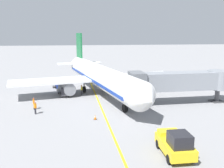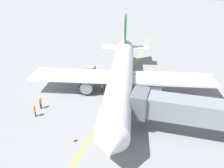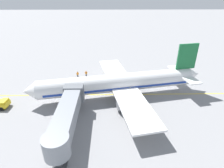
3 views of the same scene
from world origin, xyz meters
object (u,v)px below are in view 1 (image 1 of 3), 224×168
(parked_airliner, at_px, (99,76))
(pushback_tractor, at_px, (175,144))
(baggage_cart_third_in_train, at_px, (60,85))
(ground_crew_loader, at_px, (35,107))
(ground_crew_marshaller, at_px, (82,89))
(baggage_cart_front, at_px, (65,91))
(baggage_cart_tail_end, at_px, (56,83))
(baggage_tug_lead, at_px, (61,86))
(baggage_cart_second_in_train, at_px, (62,88))
(safety_cone_nose_left, at_px, (95,117))
(jet_bridge, at_px, (181,81))
(ground_crew_wing_walker, at_px, (34,103))

(parked_airliner, xyz_separation_m, pushback_tractor, (-3.82, 23.94, -2.09))
(pushback_tractor, xyz_separation_m, baggage_cart_third_in_train, (10.78, -27.98, -0.15))
(baggage_cart_third_in_train, relative_size, ground_crew_loader, 1.73)
(pushback_tractor, xyz_separation_m, ground_crew_marshaller, (6.95, -23.54, -0.15))
(baggage_cart_front, height_order, baggage_cart_third_in_train, same)
(parked_airliner, bearing_deg, baggage_cart_tail_end, -40.15)
(parked_airliner, relative_size, baggage_tug_lead, 13.41)
(baggage_cart_second_in_train, distance_m, safety_cone_nose_left, 15.55)
(baggage_cart_third_in_train, bearing_deg, jet_bridge, 145.49)
(baggage_cart_front, bearing_deg, baggage_tug_lead, -80.79)
(jet_bridge, relative_size, ground_crew_loader, 9.25)
(parked_airliner, bearing_deg, jet_bridge, 143.05)
(baggage_cart_tail_end, height_order, ground_crew_marshaller, ground_crew_marshaller)
(baggage_cart_second_in_train, distance_m, baggage_cart_third_in_train, 2.78)
(parked_airliner, xyz_separation_m, baggage_cart_second_in_train, (6.54, -1.31, -2.24))
(safety_cone_nose_left, bearing_deg, baggage_tug_lead, -75.27)
(baggage_tug_lead, distance_m, safety_cone_nose_left, 18.76)
(safety_cone_nose_left, bearing_deg, baggage_cart_second_in_train, -73.31)
(parked_airliner, xyz_separation_m, baggage_cart_tail_end, (7.81, -6.59, -2.24))
(baggage_cart_tail_end, height_order, ground_crew_loader, ground_crew_loader)
(baggage_cart_second_in_train, bearing_deg, ground_crew_loader, 74.88)
(baggage_tug_lead, height_order, safety_cone_nose_left, baggage_tug_lead)
(jet_bridge, relative_size, safety_cone_nose_left, 26.50)
(ground_crew_marshaller, bearing_deg, baggage_cart_front, 19.36)
(parked_airliner, distance_m, pushback_tractor, 24.33)
(baggage_tug_lead, xyz_separation_m, safety_cone_nose_left, (-4.77, 18.14, -0.42))
(baggage_cart_front, relative_size, ground_crew_loader, 1.73)
(baggage_cart_tail_end, xyz_separation_m, ground_crew_wing_walker, (2.30, 14.63, 0.00))
(parked_airliner, bearing_deg, safety_cone_nose_left, 81.32)
(pushback_tractor, height_order, baggage_cart_third_in_train, pushback_tractor)
(baggage_cart_third_in_train, height_order, ground_crew_wing_walker, ground_crew_wing_walker)
(baggage_cart_third_in_train, height_order, safety_cone_nose_left, baggage_cart_third_in_train)
(ground_crew_wing_walker, bearing_deg, jet_bridge, 178.76)
(baggage_cart_front, distance_m, ground_crew_marshaller, 2.92)
(jet_bridge, bearing_deg, safety_cone_nose_left, 20.72)
(ground_crew_marshaller, bearing_deg, parked_airliner, -172.88)
(baggage_cart_third_in_train, relative_size, safety_cone_nose_left, 4.96)
(ground_crew_loader, relative_size, safety_cone_nose_left, 2.86)
(baggage_cart_third_in_train, bearing_deg, ground_crew_marshaller, 130.75)
(baggage_cart_third_in_train, distance_m, ground_crew_marshaller, 5.86)
(jet_bridge, relative_size, baggage_cart_tail_end, 5.35)
(baggage_cart_third_in_train, distance_m, baggage_cart_tail_end, 2.67)
(baggage_cart_second_in_train, relative_size, safety_cone_nose_left, 4.96)
(baggage_cart_front, distance_m, baggage_cart_third_in_train, 5.51)
(jet_bridge, distance_m, safety_cone_nose_left, 14.66)
(pushback_tractor, bearing_deg, jet_bridge, -115.90)
(pushback_tractor, xyz_separation_m, ground_crew_wing_walker, (13.93, -15.89, -0.15))
(baggage_tug_lead, bearing_deg, baggage_cart_second_in_train, 95.37)
(baggage_cart_tail_end, relative_size, safety_cone_nose_left, 4.96)
(baggage_cart_second_in_train, bearing_deg, parked_airliner, 168.71)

